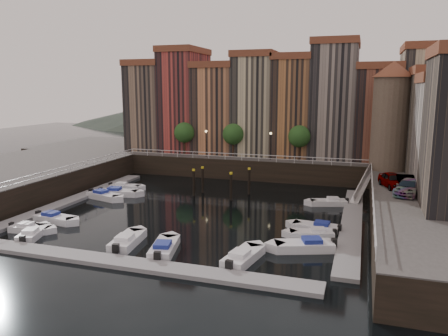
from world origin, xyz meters
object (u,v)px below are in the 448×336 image
(boat_left_0, at_px, (30,228))
(gangway, at_px, (363,184))
(boat_left_1, at_px, (55,218))
(car_a, at_px, (393,181))
(corner_tower, at_px, (391,114))
(mooring_pilings, at_px, (219,183))
(car_b, at_px, (407,185))
(car_c, at_px, (409,188))
(boat_left_2, at_px, (104,196))

(boat_left_0, bearing_deg, gangway, 30.03)
(boat_left_1, bearing_deg, car_a, 28.07)
(gangway, distance_m, boat_left_0, 37.67)
(corner_tower, height_order, boat_left_1, corner_tower)
(mooring_pilings, height_order, boat_left_1, mooring_pilings)
(mooring_pilings, relative_size, boat_left_0, 1.59)
(gangway, height_order, mooring_pilings, gangway)
(boat_left_1, bearing_deg, mooring_pilings, 58.10)
(car_b, bearing_deg, boat_left_1, -167.26)
(car_a, bearing_deg, car_c, -82.53)
(gangway, xyz_separation_m, car_c, (4.28, -9.39, 1.83))
(boat_left_0, bearing_deg, corner_tower, 32.49)
(mooring_pilings, relative_size, boat_left_1, 1.38)
(corner_tower, bearing_deg, car_a, -89.69)
(boat_left_0, relative_size, car_c, 0.82)
(boat_left_0, bearing_deg, car_c, 14.15)
(boat_left_1, relative_size, car_a, 1.05)
(corner_tower, xyz_separation_m, boat_left_1, (-32.69, -23.98, -9.82))
(boat_left_0, distance_m, boat_left_2, 13.04)
(boat_left_2, xyz_separation_m, car_a, (33.32, 3.12, 3.41))
(mooring_pilings, height_order, boat_left_0, mooring_pilings)
(corner_tower, distance_m, gangway, 9.86)
(boat_left_1, distance_m, car_a, 35.35)
(boat_left_1, height_order, boat_left_2, boat_left_2)
(boat_left_1, distance_m, car_c, 35.69)
(corner_tower, xyz_separation_m, car_a, (0.06, -11.11, -6.40))
(boat_left_0, bearing_deg, car_b, 16.25)
(gangway, relative_size, mooring_pilings, 1.23)
(car_a, height_order, car_b, car_b)
(boat_left_1, distance_m, car_b, 36.06)
(car_b, bearing_deg, corner_tower, 89.98)
(gangway, xyz_separation_m, car_b, (4.20, -7.95, 1.88))
(gangway, xyz_separation_m, boat_left_2, (-30.36, -9.72, -1.53))
(boat_left_1, height_order, car_a, car_a)
(mooring_pilings, bearing_deg, car_c, -14.41)
(boat_left_2, height_order, car_b, car_b)
(boat_left_0, xyz_separation_m, car_c, (34.26, 13.37, 3.43))
(boat_left_0, height_order, car_c, car_c)
(corner_tower, height_order, gangway, corner_tower)
(car_a, bearing_deg, boat_left_1, -176.49)
(corner_tower, bearing_deg, car_c, -84.32)
(boat_left_1, relative_size, car_b, 1.01)
(mooring_pilings, xyz_separation_m, car_b, (21.54, -4.12, 2.15))
(car_a, height_order, car_c, car_a)
(car_a, relative_size, car_b, 0.96)
(gangway, height_order, car_c, car_c)
(gangway, xyz_separation_m, boat_left_0, (-29.98, -22.76, -1.59))
(boat_left_2, bearing_deg, boat_left_1, -71.14)
(boat_left_2, bearing_deg, boat_left_0, -72.83)
(boat_left_2, relative_size, car_b, 1.06)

